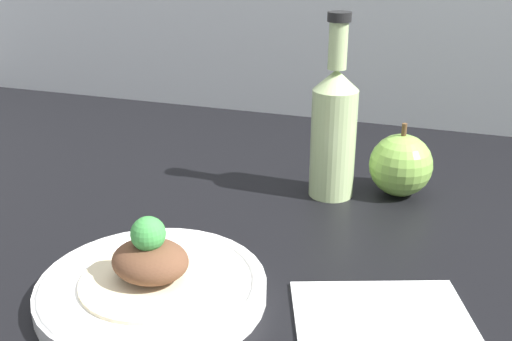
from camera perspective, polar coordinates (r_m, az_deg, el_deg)
ground_plane at (r=71.50cm, az=2.34°, el=-8.96°), size 180.00×110.00×4.00cm
plate at (r=62.50cm, az=-9.85°, el=-10.91°), size 23.19×23.19×2.22cm
plated_food at (r=60.97cm, az=-10.03°, el=-8.62°), size 14.42×14.42×7.19cm
cider_bottle at (r=81.52cm, az=7.42°, el=4.02°), size 6.16×6.16×25.08cm
apple at (r=85.18cm, az=13.62°, el=0.51°), size 8.71×8.71×10.38cm
napkin at (r=60.17cm, az=11.96°, el=-13.45°), size 20.01×17.32×0.80cm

